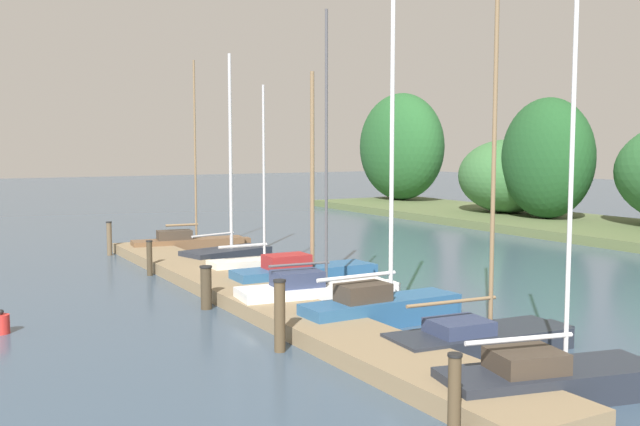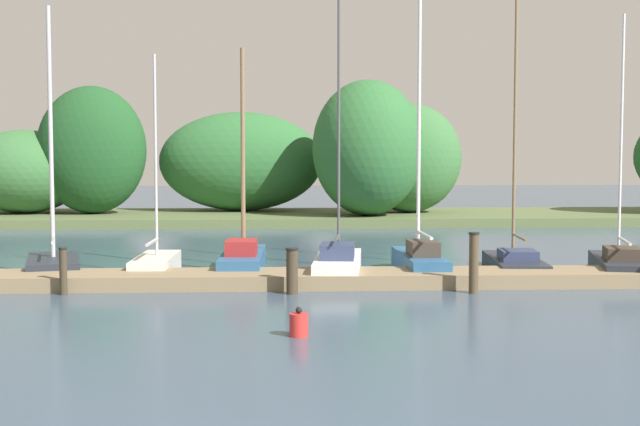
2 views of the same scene
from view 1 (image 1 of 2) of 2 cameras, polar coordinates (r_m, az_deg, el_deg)
The scene contains 15 objects.
dock_pier at distance 18.86m, azimuth -5.68°, elevation -6.42°, with size 20.92×1.80×0.35m.
sailboat_0 at distance 27.73m, azimuth -10.09°, elevation -2.31°, with size 1.41×4.51×7.16m.
sailboat_1 at distance 25.00m, azimuth -7.13°, elevation -3.05°, with size 1.99×3.38×7.08m.
sailboat_2 at distance 22.53m, azimuth -4.60°, elevation -4.10°, with size 1.01×3.28×5.85m.
sailboat_3 at distance 20.65m, azimuth -1.07°, elevation -4.68°, with size 1.16×4.41×6.07m.
sailboat_4 at distance 18.02m, azimuth -0.05°, elevation -6.25°, with size 1.55×4.24×7.28m.
sailboat_5 at distance 16.42m, azimuth 5.06°, elevation -7.21°, with size 1.02×4.03×7.60m.
sailboat_6 at distance 14.69m, azimuth 12.69°, elevation -9.24°, with size 1.59×4.04×8.25m.
sailboat_7 at distance 12.36m, azimuth 18.05°, elevation -12.18°, with size 1.96×3.97×6.90m.
mooring_piling_0 at distance 27.60m, azimuth -16.25°, elevation -1.93°, with size 0.21×0.21×1.25m.
mooring_piling_1 at distance 23.01m, azimuth -13.27°, elevation -3.45°, with size 0.20×0.20×1.10m.
mooring_piling_2 at distance 18.05m, azimuth -8.95°, elevation -5.80°, with size 0.31×0.31×1.07m.
mooring_piling_3 at distance 14.20m, azimuth -3.19°, elevation -8.06°, with size 0.25×0.25×1.42m.
mooring_piling_4 at distance 10.28m, azimuth 10.52°, elevation -14.03°, with size 0.21×0.21×1.21m.
channel_buoy_1 at distance 17.04m, azimuth -23.78°, elevation -7.98°, with size 0.34×0.34×0.53m.
Camera 1 is at (16.88, 6.64, 3.99)m, focal length 40.66 mm.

